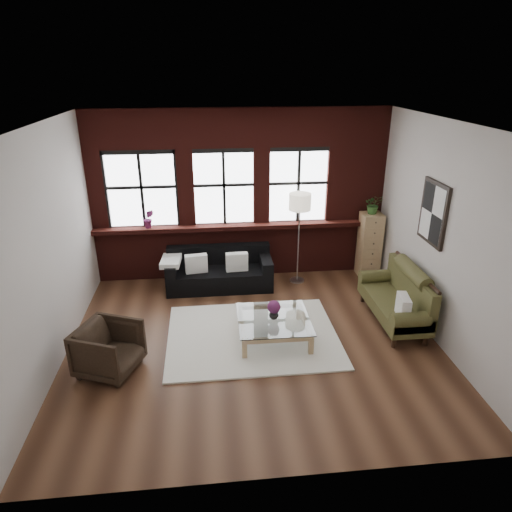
{
  "coord_description": "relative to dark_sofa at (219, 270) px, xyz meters",
  "views": [
    {
      "loc": [
        -0.59,
        -5.86,
        3.89
      ],
      "look_at": [
        0.1,
        0.6,
        1.15
      ],
      "focal_mm": 32.0,
      "sensor_mm": 36.0,
      "label": 1
    }
  ],
  "objects": [
    {
      "name": "flowers",
      "position": [
        0.76,
        -1.85,
        0.2
      ],
      "size": [
        0.2,
        0.2,
        0.2
      ],
      "primitive_type": "sphere",
      "color": "#6C2559",
      "rests_on": "vase"
    },
    {
      "name": "dark_sofa",
      "position": [
        0.0,
        0.0,
        0.0
      ],
      "size": [
        1.94,
        0.79,
        0.7
      ],
      "primitive_type": null,
      "color": "black",
      "rests_on": "floor"
    },
    {
      "name": "ceiling",
      "position": [
        0.45,
        -1.9,
        2.85
      ],
      "size": [
        5.5,
        5.5,
        0.0
      ],
      "primitive_type": "plane",
      "rotation": [
        3.14,
        0.0,
        0.0
      ],
      "color": "white",
      "rests_on": "ground"
    },
    {
      "name": "sill_plant",
      "position": [
        -1.26,
        0.42,
        0.9
      ],
      "size": [
        0.21,
        0.17,
        0.35
      ],
      "primitive_type": "imported",
      "rotation": [
        0.0,
        0.0,
        0.08
      ],
      "color": "#6C2559",
      "rests_on": "sill_ledge"
    },
    {
      "name": "wall_back",
      "position": [
        0.45,
        0.6,
        1.25
      ],
      "size": [
        5.5,
        0.0,
        5.5
      ],
      "primitive_type": "plane",
      "rotation": [
        1.57,
        0.0,
        0.0
      ],
      "color": "beige",
      "rests_on": "ground"
    },
    {
      "name": "window_mid",
      "position": [
        0.15,
        0.55,
        1.4
      ],
      "size": [
        1.38,
        0.1,
        1.5
      ],
      "primitive_type": null,
      "color": "black",
      "rests_on": "brick_backwall"
    },
    {
      "name": "window_right",
      "position": [
        1.55,
        0.55,
        1.4
      ],
      "size": [
        1.38,
        0.1,
        1.5
      ],
      "primitive_type": null,
      "color": "black",
      "rests_on": "brick_backwall"
    },
    {
      "name": "sill_ledge",
      "position": [
        0.45,
        0.45,
        0.69
      ],
      "size": [
        5.5,
        0.3,
        0.08
      ],
      "primitive_type": "cube",
      "color": "#42130F",
      "rests_on": "brick_backwall"
    },
    {
      "name": "wall_poster",
      "position": [
        3.17,
        -1.6,
        1.5
      ],
      "size": [
        0.05,
        0.74,
        0.94
      ],
      "primitive_type": null,
      "color": "black",
      "rests_on": "wall_right"
    },
    {
      "name": "floor_lamp",
      "position": [
        1.5,
        0.08,
        0.59
      ],
      "size": [
        0.4,
        0.4,
        1.89
      ],
      "primitive_type": null,
      "color": "#A5A5A8",
      "rests_on": "floor"
    },
    {
      "name": "coffee_table",
      "position": [
        0.76,
        -1.85,
        -0.18
      ],
      "size": [
        1.09,
        1.09,
        0.36
      ],
      "primitive_type": null,
      "rotation": [
        0.0,
        0.0,
        -0.01
      ],
      "color": "tan",
      "rests_on": "shag_rug"
    },
    {
      "name": "pillow_b",
      "position": [
        0.32,
        -0.1,
        0.19
      ],
      "size": [
        0.41,
        0.16,
        0.34
      ],
      "primitive_type": "cube",
      "rotation": [
        0.0,
        0.0,
        0.06
      ],
      "color": "white",
      "rests_on": "dark_sofa"
    },
    {
      "name": "wall_right",
      "position": [
        3.2,
        -1.9,
        1.25
      ],
      "size": [
        0.0,
        5.0,
        5.0
      ],
      "primitive_type": "plane",
      "rotation": [
        1.57,
        0.0,
        -1.57
      ],
      "color": "beige",
      "rests_on": "ground"
    },
    {
      "name": "pillow_settee",
      "position": [
        2.67,
        -2.08,
        0.21
      ],
      "size": [
        0.2,
        0.4,
        0.34
      ],
      "primitive_type": "cube",
      "rotation": [
        0.0,
        0.0,
        -0.17
      ],
      "color": "white",
      "rests_on": "vintage_settee"
    },
    {
      "name": "vintage_settee",
      "position": [
        2.75,
        -1.56,
        0.1
      ],
      "size": [
        0.75,
        1.68,
        0.89
      ],
      "primitive_type": null,
      "color": "#45431F",
      "rests_on": "floor"
    },
    {
      "name": "armchair",
      "position": [
        -1.57,
        -2.41,
        -0.01
      ],
      "size": [
        0.98,
        0.97,
        0.69
      ],
      "primitive_type": "imported",
      "rotation": [
        0.0,
        0.0,
        1.19
      ],
      "color": "black",
      "rests_on": "floor"
    },
    {
      "name": "vase",
      "position": [
        0.76,
        -1.85,
        0.08
      ],
      "size": [
        0.19,
        0.19,
        0.16
      ],
      "primitive_type": "imported",
      "rotation": [
        0.0,
        0.0,
        -0.36
      ],
      "color": "#B2B2B2",
      "rests_on": "coffee_table"
    },
    {
      "name": "drawer_chest",
      "position": [
        2.94,
        0.23,
        0.28
      ],
      "size": [
        0.39,
        0.39,
        1.27
      ],
      "primitive_type": "cube",
      "color": "tan",
      "rests_on": "floor"
    },
    {
      "name": "pillow_a",
      "position": [
        -0.42,
        -0.1,
        0.19
      ],
      "size": [
        0.42,
        0.19,
        0.34
      ],
      "primitive_type": "cube",
      "rotation": [
        0.0,
        0.0,
        0.14
      ],
      "color": "white",
      "rests_on": "dark_sofa"
    },
    {
      "name": "floor",
      "position": [
        0.45,
        -1.9,
        -0.35
      ],
      "size": [
        5.5,
        5.5,
        0.0
      ],
      "primitive_type": "plane",
      "color": "#442718",
      "rests_on": "ground"
    },
    {
      "name": "wall_left",
      "position": [
        -2.3,
        -1.9,
        1.25
      ],
      "size": [
        0.0,
        5.0,
        5.0
      ],
      "primitive_type": "plane",
      "rotation": [
        1.57,
        0.0,
        1.57
      ],
      "color": "beige",
      "rests_on": "ground"
    },
    {
      "name": "shag_rug",
      "position": [
        0.45,
        -1.77,
        -0.34
      ],
      "size": [
        2.61,
        2.05,
        0.03
      ],
      "primitive_type": "cube",
      "rotation": [
        0.0,
        0.0,
        0.0
      ],
      "color": "white",
      "rests_on": "floor"
    },
    {
      "name": "wall_front",
      "position": [
        0.45,
        -4.4,
        1.25
      ],
      "size": [
        5.5,
        0.0,
        5.5
      ],
      "primitive_type": "plane",
      "rotation": [
        -1.57,
        0.0,
        0.0
      ],
      "color": "beige",
      "rests_on": "ground"
    },
    {
      "name": "brick_backwall",
      "position": [
        0.45,
        0.54,
        1.25
      ],
      "size": [
        5.5,
        0.12,
        3.2
      ],
      "primitive_type": null,
      "color": "#42130F",
      "rests_on": "floor"
    },
    {
      "name": "window_left",
      "position": [
        -1.35,
        0.55,
        1.4
      ],
      "size": [
        1.38,
        0.1,
        1.5
      ],
      "primitive_type": null,
      "color": "black",
      "rests_on": "brick_backwall"
    },
    {
      "name": "potted_plant_top",
      "position": [
        2.94,
        0.23,
        1.1
      ],
      "size": [
        0.37,
        0.34,
        0.37
      ],
      "primitive_type": "imported",
      "rotation": [
        0.0,
        0.0,
        -0.16
      ],
      "color": "#2D5923",
      "rests_on": "drawer_chest"
    }
  ]
}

